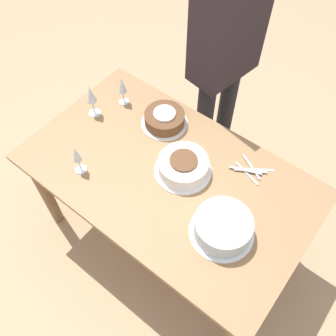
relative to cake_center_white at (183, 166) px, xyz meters
The scene contains 10 objects.
ground_plane 0.79m from the cake_center_white, 50.31° to the left, with size 12.00×12.00×0.00m, color tan.
dining_table 0.17m from the cake_center_white, 50.31° to the left, with size 1.50×0.90×0.74m.
cake_center_white is the anchor object (origin of this frame).
cake_front_chocolate 0.34m from the cake_center_white, 35.31° to the right, with size 0.27×0.27×0.09m.
cake_back_decorated 0.39m from the cake_center_white, 154.43° to the left, with size 0.30×0.30×0.11m.
wine_glass_near 0.61m from the cake_center_white, 17.48° to the right, with size 0.06×0.06×0.18m.
wine_glass_far 0.54m from the cake_center_white, 37.49° to the left, with size 0.06×0.06×0.19m.
wine_glass_extra 0.65m from the cake_center_white, ahead, with size 0.07×0.07×0.20m.
fork_pile 0.35m from the cake_center_white, 141.90° to the right, with size 0.20×0.14×0.01m.
person_cutting 0.73m from the cake_center_white, 72.69° to the right, with size 0.28×0.43×1.76m.
Camera 1 is at (-0.67, 0.85, 2.34)m, focal length 40.00 mm.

